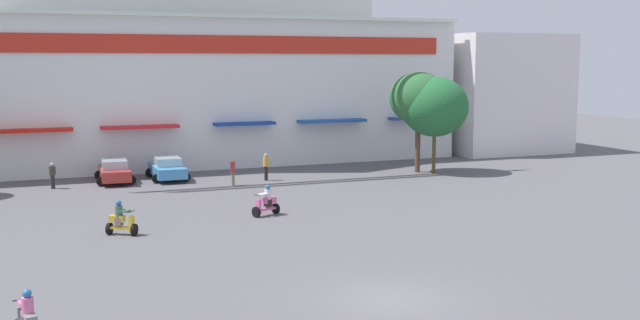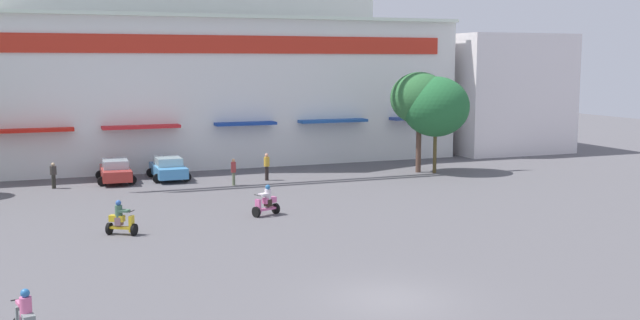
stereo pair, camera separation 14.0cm
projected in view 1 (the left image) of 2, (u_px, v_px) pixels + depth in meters
ground_plane at (268, 219)px, 35.84m from camera, size 128.00×128.00×0.00m
colonial_building at (175, 38)px, 55.58m from camera, size 41.27×15.77×21.02m
flank_building_right at (485, 92)px, 64.53m from camera, size 9.92×11.98×9.74m
plaza_tree_1 at (435, 107)px, 50.13m from camera, size 4.62×4.30×6.54m
plaza_tree_3 at (418, 98)px, 50.40m from camera, size 3.97×3.88×6.84m
parked_car_0 at (115, 171)px, 46.68m from camera, size 2.46×4.36×1.43m
parked_car_1 at (167, 168)px, 47.79m from camera, size 2.42×4.24×1.45m
scooter_rider_2 at (266, 203)px, 36.71m from camera, size 1.50×1.03×1.53m
scooter_rider_4 at (28, 319)px, 20.22m from camera, size 0.79×1.42×1.49m
scooter_rider_5 at (121, 221)px, 32.57m from camera, size 1.39×1.14×1.55m
pedestrian_0 at (266, 165)px, 47.42m from camera, size 0.52×0.52×1.74m
pedestrian_1 at (233, 170)px, 45.51m from camera, size 0.41×0.41×1.65m
pedestrian_2 at (52, 174)px, 44.35m from camera, size 0.42×0.42×1.57m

